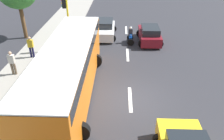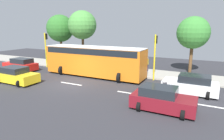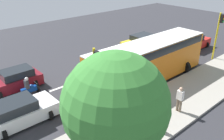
{
  "view_description": "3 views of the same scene",
  "coord_description": "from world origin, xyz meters",
  "views": [
    {
      "loc": [
        0.69,
        10.51,
        7.93
      ],
      "look_at": [
        1.13,
        -1.78,
        0.93
      ],
      "focal_mm": 35.67,
      "sensor_mm": 36.0,
      "label": 1
    },
    {
      "loc": [
        -13.67,
        -11.19,
        5.14
      ],
      "look_at": [
        2.4,
        -3.08,
        1.15
      ],
      "focal_mm": 30.84,
      "sensor_mm": 36.0,
      "label": 2
    },
    {
      "loc": [
        14.56,
        -13.88,
        8.84
      ],
      "look_at": [
        1.98,
        -2.79,
        1.1
      ],
      "focal_mm": 38.53,
      "sensor_mm": 36.0,
      "label": 3
    }
  ],
  "objects": [
    {
      "name": "lane_stripe_far_south",
      "position": [
        0.0,
        12.0,
        0.01
      ],
      "size": [
        0.2,
        2.4,
        0.01
      ],
      "primitive_type": "cube",
      "color": "white",
      "rests_on": "ground"
    },
    {
      "name": "pedestrian_near_signal",
      "position": [
        7.51,
        -5.02,
        1.06
      ],
      "size": [
        0.4,
        0.24,
        1.69
      ],
      "color": "#1E1E4C",
      "rests_on": "sidewalk"
    },
    {
      "name": "motorcycle",
      "position": [
        -0.3,
        -8.52,
        0.64
      ],
      "size": [
        0.6,
        1.3,
        1.53
      ],
      "color": "black",
      "rests_on": "ground"
    },
    {
      "name": "car_maroon",
      "position": [
        -2.05,
        -8.86,
        0.71
      ],
      "size": [
        2.21,
        3.94,
        1.52
      ],
      "color": "maroon",
      "rests_on": "ground"
    },
    {
      "name": "lane_stripe_south",
      "position": [
        0.0,
        6.0,
        0.01
      ],
      "size": [
        0.2,
        2.4,
        0.01
      ],
      "primitive_type": "cube",
      "color": "white",
      "rests_on": "ground"
    },
    {
      "name": "traffic_light_midblock",
      "position": [
        4.85,
        -6.54,
        2.93
      ],
      "size": [
        0.49,
        0.24,
        4.5
      ],
      "color": "yellow",
      "rests_on": "ground"
    },
    {
      "name": "car_white",
      "position": [
        2.19,
        -10.18,
        0.71
      ],
      "size": [
        2.36,
        4.11,
        1.52
      ],
      "color": "white",
      "rests_on": "ground"
    },
    {
      "name": "car_red",
      "position": [
        1.77,
        9.02,
        0.71
      ],
      "size": [
        2.2,
        4.28,
        1.52
      ],
      "color": "red",
      "rests_on": "ground"
    },
    {
      "name": "ground_plane",
      "position": [
        0.0,
        0.0,
        -0.05
      ],
      "size": [
        40.0,
        60.0,
        0.1
      ],
      "primitive_type": "cube",
      "color": "#2D2D33"
    },
    {
      "name": "sidewalk",
      "position": [
        7.0,
        0.0,
        0.07
      ],
      "size": [
        4.0,
        60.0,
        0.15
      ],
      "primitive_type": "cube",
      "color": "#9E998E",
      "rests_on": "ground"
    },
    {
      "name": "street_tree_center",
      "position": [
        9.71,
        -9.45,
        4.56
      ],
      "size": [
        3.56,
        3.56,
        6.36
      ],
      "color": "brown",
      "rests_on": "ground"
    },
    {
      "name": "pedestrian_by_tree",
      "position": [
        7.82,
        -2.37,
        1.06
      ],
      "size": [
        0.4,
        0.24,
        1.69
      ],
      "color": "#72604C",
      "rests_on": "sidewalk"
    },
    {
      "name": "lane_stripe_north",
      "position": [
        0.0,
        -6.0,
        0.01
      ],
      "size": [
        0.2,
        2.4,
        0.01
      ],
      "primitive_type": "cube",
      "color": "white",
      "rests_on": "ground"
    },
    {
      "name": "city_bus",
      "position": [
        3.54,
        -0.36,
        1.85
      ],
      "size": [
        3.2,
        11.0,
        3.16
      ],
      "color": "orange",
      "rests_on": "ground"
    },
    {
      "name": "lane_stripe_mid",
      "position": [
        0.0,
        0.0,
        0.01
      ],
      "size": [
        0.2,
        2.4,
        0.01
      ],
      "primitive_type": "cube",
      "color": "white",
      "rests_on": "ground"
    },
    {
      "name": "traffic_light_corner",
      "position": [
        4.85,
        7.78,
        2.93
      ],
      "size": [
        0.49,
        0.24,
        4.5
      ],
      "color": "yellow",
      "rests_on": "ground"
    },
    {
      "name": "car_yellow_cab",
      "position": [
        -2.02,
        4.8,
        0.71
      ],
      "size": [
        2.3,
        4.09,
        1.52
      ],
      "color": "yellow",
      "rests_on": "ground"
    }
  ]
}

